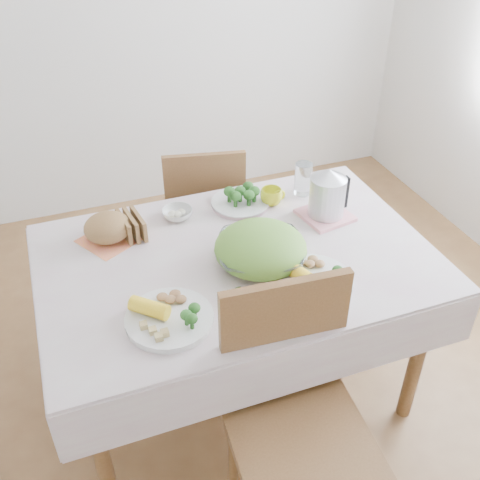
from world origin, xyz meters
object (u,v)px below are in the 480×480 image
object	(u,v)px
chair_far	(203,212)
dinner_plate_right	(312,281)
dinner_plate_left	(169,319)
yellow_mug	(271,197)
chair_near	(301,444)
electric_kettle	(328,192)
salad_bowl	(260,253)
dining_table	(237,328)

from	to	relation	value
chair_far	dinner_plate_right	xyz separation A→B (m)	(0.10, -1.03, 0.31)
dinner_plate_left	yellow_mug	bearing A→B (deg)	42.95
chair_near	electric_kettle	world-z (taller)	electric_kettle
salad_bowl	dinner_plate_left	bearing A→B (deg)	-154.20
salad_bowl	yellow_mug	xyz separation A→B (m)	(0.20, 0.37, -0.00)
dining_table	dinner_plate_left	size ratio (longest dim) A/B	4.71
dining_table	yellow_mug	bearing A→B (deg)	48.19
electric_kettle	dinner_plate_right	bearing A→B (deg)	-106.93
chair_near	dinner_plate_right	distance (m)	0.56
chair_near	dinner_plate_left	bearing A→B (deg)	132.48
chair_near	dinner_plate_right	bearing A→B (deg)	66.06
dining_table	chair_near	bearing A→B (deg)	-91.70
dining_table	yellow_mug	xyz separation A→B (m)	(0.27, 0.30, 0.42)
chair_near	chair_far	distance (m)	1.44
dinner_plate_left	electric_kettle	size ratio (longest dim) A/B	1.42
chair_far	yellow_mug	xyz separation A→B (m)	(0.17, -0.48, 0.33)
yellow_mug	dining_table	bearing A→B (deg)	-131.81
dining_table	chair_far	world-z (taller)	chair_far
dining_table	yellow_mug	size ratio (longest dim) A/B	14.62
dinner_plate_left	chair_far	bearing A→B (deg)	67.53
salad_bowl	dinner_plate_right	distance (m)	0.23
dining_table	dinner_plate_left	bearing A→B (deg)	-142.06
dinner_plate_left	dinner_plate_right	bearing A→B (deg)	1.21
chair_near	salad_bowl	size ratio (longest dim) A/B	3.03
chair_near	yellow_mug	size ratio (longest dim) A/B	10.36
dining_table	dinner_plate_right	size ratio (longest dim) A/B	4.71
dining_table	dinner_plate_right	distance (m)	0.51
yellow_mug	chair_near	bearing A→B (deg)	-106.80
chair_near	chair_far	size ratio (longest dim) A/B	1.10
chair_near	electric_kettle	size ratio (longest dim) A/B	4.73
salad_bowl	dinner_plate_left	world-z (taller)	salad_bowl
dining_table	yellow_mug	distance (m)	0.59
dining_table	electric_kettle	size ratio (longest dim) A/B	6.67
dinner_plate_right	yellow_mug	xyz separation A→B (m)	(0.07, 0.55, 0.03)
electric_kettle	chair_far	bearing A→B (deg)	134.49
salad_bowl	dinner_plate_right	xyz separation A→B (m)	(0.13, -0.18, -0.03)
chair_near	dining_table	bearing A→B (deg)	92.36
dining_table	salad_bowl	bearing A→B (deg)	-42.68
dining_table	chair_far	distance (m)	0.79
dining_table	dinner_plate_left	distance (m)	0.58
chair_far	electric_kettle	size ratio (longest dim) A/B	4.28
chair_far	dinner_plate_left	distance (m)	1.17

